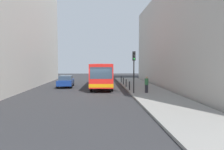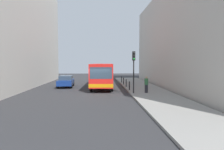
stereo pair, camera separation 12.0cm
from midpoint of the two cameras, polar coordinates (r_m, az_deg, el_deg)
ground_plane at (r=21.94m, az=-3.74°, el=-4.88°), size 80.00×80.00×0.00m
sidewalk at (r=22.52m, az=10.18°, el=-4.52°), size 4.40×40.00×0.15m
building_left at (r=28.79m, az=-27.98°, el=13.69°), size 7.00×32.00×16.99m
building_right at (r=28.23m, az=20.70°, el=9.45°), size 7.00×32.00×12.49m
bus at (r=26.82m, az=-2.48°, el=0.32°), size 2.91×11.10×3.00m
car_beside_bus at (r=27.75m, az=-12.28°, el=-1.60°), size 2.03×4.48×1.48m
car_behind_bus at (r=36.95m, az=-2.43°, el=-0.32°), size 1.90×4.42×1.48m
traffic_light at (r=20.67m, az=6.09°, el=2.96°), size 0.28×0.33×4.10m
bollard_near at (r=23.04m, az=4.91°, el=-2.92°), size 0.11×0.11×0.95m
bollard_mid at (r=25.98m, az=4.00°, el=-2.21°), size 0.11×0.11×0.95m
bollard_far at (r=28.93m, az=3.27°, el=-1.64°), size 0.11×0.11×0.95m
bollard_farthest at (r=31.88m, az=2.69°, el=-1.18°), size 0.11×0.11×0.95m
pedestrian_near_signal at (r=21.18m, az=9.48°, el=-2.58°), size 0.38×0.38×1.64m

